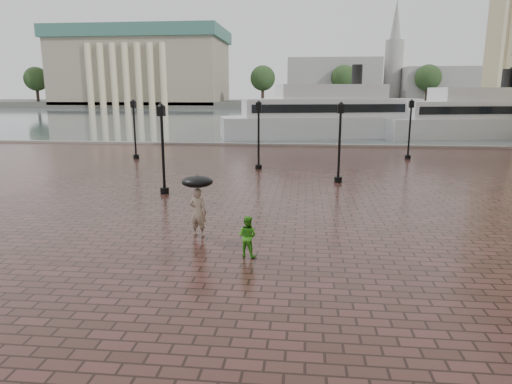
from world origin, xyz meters
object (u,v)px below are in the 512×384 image
adult_pedestrian (198,212)px  child_pedestrian (247,236)px  street_lamps (264,135)px  ferry_far (481,117)px  ferry_near (330,116)px

adult_pedestrian → child_pedestrian: bearing=151.2°
street_lamps → ferry_far: ferry_far is taller
ferry_near → ferry_far: bearing=-8.0°
ferry_near → ferry_far: ferry_near is taller
child_pedestrian → ferry_far: 46.65m
street_lamps → ferry_near: size_ratio=0.85×
street_lamps → adult_pedestrian: (-1.06, -14.32, -1.45)m
street_lamps → adult_pedestrian: 14.44m
child_pedestrian → ferry_near: (4.53, 39.51, 1.77)m
adult_pedestrian → child_pedestrian: (1.99, -1.85, -0.23)m
ferry_far → ferry_near: bearing=171.2°
ferry_near → street_lamps: bearing=-117.4°
ferry_far → adult_pedestrian: bearing=-135.7°
ferry_near → child_pedestrian: bearing=-110.7°
adult_pedestrian → ferry_far: bearing=-106.8°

